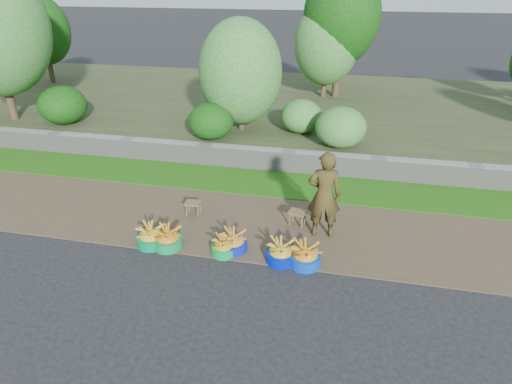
% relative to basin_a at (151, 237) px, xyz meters
% --- Properties ---
extents(ground_plane, '(120.00, 120.00, 0.00)m').
position_rel_basin_a_xyz_m(ground_plane, '(2.03, -0.18, -0.18)').
color(ground_plane, black).
rests_on(ground_plane, ground).
extents(dirt_shoulder, '(80.00, 2.50, 0.02)m').
position_rel_basin_a_xyz_m(dirt_shoulder, '(2.03, 1.07, -0.17)').
color(dirt_shoulder, '#4B3C2B').
rests_on(dirt_shoulder, ground).
extents(grass_verge, '(80.00, 1.50, 0.04)m').
position_rel_basin_a_xyz_m(grass_verge, '(2.03, 3.07, -0.16)').
color(grass_verge, '#235D10').
rests_on(grass_verge, ground).
extents(retaining_wall, '(80.00, 0.35, 0.55)m').
position_rel_basin_a_xyz_m(retaining_wall, '(2.03, 3.92, 0.10)').
color(retaining_wall, gray).
rests_on(retaining_wall, ground).
extents(earth_bank, '(80.00, 10.00, 0.50)m').
position_rel_basin_a_xyz_m(earth_bank, '(2.03, 8.82, 0.07)').
color(earth_bank, '#394225').
rests_on(earth_bank, ground).
extents(vegetation, '(34.71, 7.92, 4.73)m').
position_rel_basin_a_xyz_m(vegetation, '(3.89, 7.59, 2.39)').
color(vegetation, '#3F331F').
rests_on(vegetation, earth_bank).
extents(basin_a, '(0.54, 0.54, 0.40)m').
position_rel_basin_a_xyz_m(basin_a, '(0.00, 0.00, 0.00)').
color(basin_a, '#007D40').
rests_on(basin_a, ground).
extents(basin_b, '(0.54, 0.54, 0.40)m').
position_rel_basin_a_xyz_m(basin_b, '(0.34, 0.00, 0.00)').
color(basin_b, '#0B7F3E').
rests_on(basin_b, ground).
extents(basin_c, '(0.45, 0.45, 0.34)m').
position_rel_basin_a_xyz_m(basin_c, '(1.41, 0.00, -0.03)').
color(basin_c, '#06913E').
rests_on(basin_c, ground).
extents(basin_d, '(0.52, 0.52, 0.39)m').
position_rel_basin_a_xyz_m(basin_d, '(1.55, 0.15, -0.01)').
color(basin_d, '#0A17A6').
rests_on(basin_d, ground).
extents(basin_e, '(0.53, 0.53, 0.40)m').
position_rel_basin_a_xyz_m(basin_e, '(2.46, -0.00, -0.00)').
color(basin_e, '#0014B2').
rests_on(basin_e, ground).
extents(basin_f, '(0.55, 0.55, 0.41)m').
position_rel_basin_a_xyz_m(basin_f, '(2.89, -0.02, 0.00)').
color(basin_f, '#0539B4').
rests_on(basin_f, ground).
extents(stool_left, '(0.33, 0.26, 0.28)m').
position_rel_basin_a_xyz_m(stool_left, '(0.39, 1.25, 0.06)').
color(stool_left, brown).
rests_on(stool_left, dirt_shoulder).
extents(stool_right, '(0.39, 0.33, 0.30)m').
position_rel_basin_a_xyz_m(stool_right, '(2.60, 1.27, 0.08)').
color(stool_right, brown).
rests_on(stool_right, dirt_shoulder).
extents(vendor_woman, '(0.67, 0.48, 1.73)m').
position_rel_basin_a_xyz_m(vendor_woman, '(3.10, 1.00, 0.70)').
color(vendor_woman, black).
rests_on(vendor_woman, dirt_shoulder).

